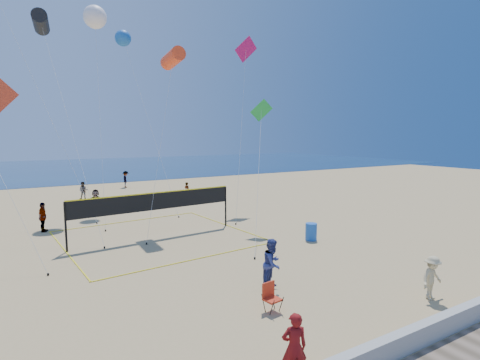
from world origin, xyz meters
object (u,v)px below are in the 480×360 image
woman (294,347)px  camp_chair (271,295)px  volleyball_net (156,206)px  trash_barrel (311,232)px

woman → camp_chair: 3.49m
woman → volleyball_net: 13.67m
trash_barrel → woman: bearing=-133.2°
woman → volleyball_net: bearing=-73.9°
volleyball_net → trash_barrel: bearing=-39.8°
woman → volleyball_net: size_ratio=0.16×
woman → trash_barrel: bearing=-112.0°
trash_barrel → volleyball_net: bearing=145.2°
camp_chair → volleyball_net: bearing=84.7°
woman → camp_chair: bearing=-95.3°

